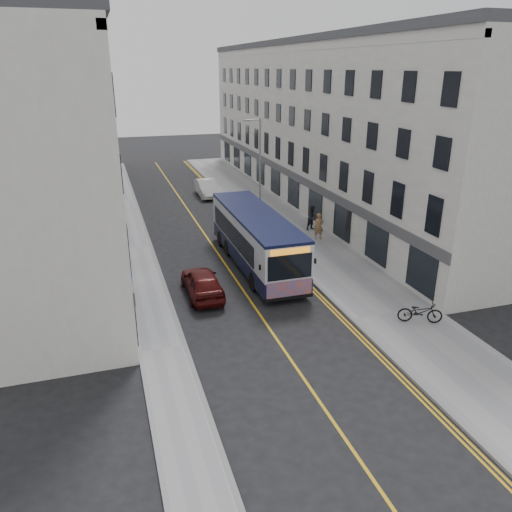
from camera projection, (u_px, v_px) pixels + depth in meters
ground at (264, 321)px, 23.71m from camera, size 140.00×140.00×0.00m
pavement_east at (294, 233)px, 36.13m from camera, size 4.50×64.00×0.12m
pavement_west at (136, 249)px, 33.00m from camera, size 2.00×64.00×0.12m
kerb_east at (265, 236)px, 35.50m from camera, size 0.18×64.00×0.13m
kerb_west at (151, 247)px, 33.28m from camera, size 0.18×64.00×0.13m
road_centre_line at (210, 242)px, 34.41m from camera, size 0.12×64.00×0.01m
road_dbl_yellow_inner at (259, 237)px, 35.40m from camera, size 0.10×64.00×0.01m
road_dbl_yellow_outer at (262, 237)px, 35.46m from camera, size 0.10×64.00×0.01m
terrace_east at (315, 126)px, 43.33m from camera, size 6.00×46.00×13.00m
terrace_west at (65, 135)px, 37.62m from camera, size 6.00×46.00×13.00m
streetlamp at (259, 170)px, 35.80m from camera, size 1.32×0.18×8.00m
city_bus at (256, 238)px, 29.70m from camera, size 2.65×11.34×3.30m
bicycle at (420, 312)px, 23.20m from camera, size 2.16×1.48×1.08m
pedestrian_near at (319, 226)px, 34.36m from camera, size 0.72×0.52×1.83m
pedestrian_far at (312, 218)px, 36.32m from camera, size 1.06×0.93×1.83m
car_white at (207, 188)px, 46.36m from camera, size 1.68×4.65×1.53m
car_maroon at (202, 282)px, 26.17m from camera, size 1.76×4.37×1.49m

